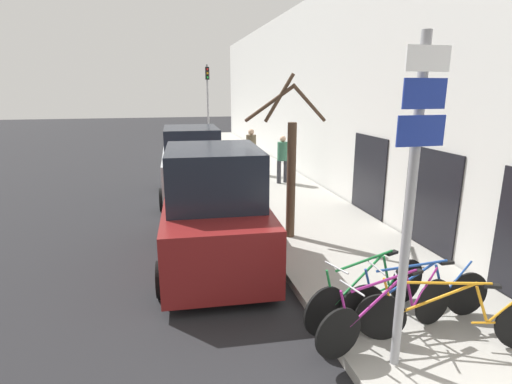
% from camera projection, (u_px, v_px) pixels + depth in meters
% --- Properties ---
extents(ground_plane, '(80.00, 80.00, 0.00)m').
position_uv_depth(ground_plane, '(200.00, 201.00, 12.46)').
color(ground_plane, black).
extents(sidewalk_curb, '(3.20, 32.00, 0.15)m').
position_uv_depth(sidewalk_curb, '(259.00, 176.00, 15.66)').
color(sidewalk_curb, '#9E9B93').
rests_on(sidewalk_curb, ground).
extents(building_facade, '(0.23, 32.00, 6.50)m').
position_uv_depth(building_facade, '(304.00, 93.00, 15.21)').
color(building_facade, silver).
rests_on(building_facade, ground).
extents(signpost, '(0.55, 0.13, 3.79)m').
position_uv_depth(signpost, '(411.00, 195.00, 4.31)').
color(signpost, '#939399').
rests_on(signpost, sidewalk_curb).
extents(bicycle_0, '(2.26, 0.87, 0.90)m').
position_uv_depth(bicycle_0, '(451.00, 317.00, 5.10)').
color(bicycle_0, black).
rests_on(bicycle_0, sidewalk_curb).
extents(bicycle_1, '(2.27, 0.66, 0.93)m').
position_uv_depth(bicycle_1, '(389.00, 313.00, 5.20)').
color(bicycle_1, black).
rests_on(bicycle_1, sidewalk_curb).
extents(bicycle_2, '(2.32, 0.44, 0.92)m').
position_uv_depth(bicycle_2, '(417.00, 297.00, 5.60)').
color(bicycle_2, black).
rests_on(bicycle_2, sidewalk_curb).
extents(bicycle_3, '(2.25, 0.81, 0.96)m').
position_uv_depth(bicycle_3, '(369.00, 292.00, 5.71)').
color(bicycle_3, black).
rests_on(bicycle_3, sidewalk_curb).
extents(parked_car_0, '(2.30, 4.24, 2.33)m').
position_uv_depth(parked_car_0, '(214.00, 212.00, 7.78)').
color(parked_car_0, maroon).
rests_on(parked_car_0, ground).
extents(parked_car_1, '(2.10, 4.44, 2.25)m').
position_uv_depth(parked_car_1, '(192.00, 166.00, 12.59)').
color(parked_car_1, '#B2B7BC').
rests_on(parked_car_1, ground).
extents(pedestrian_near, '(0.42, 0.37, 1.67)m').
position_uv_depth(pedestrian_near, '(283.00, 156.00, 13.98)').
color(pedestrian_near, '#333338').
rests_on(pedestrian_near, sidewalk_curb).
extents(pedestrian_far, '(0.46, 0.39, 1.76)m').
position_uv_depth(pedestrian_far, '(251.00, 148.00, 15.49)').
color(pedestrian_far, '#1E2338').
rests_on(pedestrian_far, sidewalk_curb).
extents(street_tree, '(1.83, 0.81, 3.55)m').
position_uv_depth(street_tree, '(290.00, 167.00, 8.68)').
color(street_tree, '#4C3828').
rests_on(street_tree, sidewalk_curb).
extents(traffic_light, '(0.20, 0.30, 4.50)m').
position_uv_depth(traffic_light, '(208.00, 96.00, 21.25)').
color(traffic_light, '#939399').
rests_on(traffic_light, sidewalk_curb).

